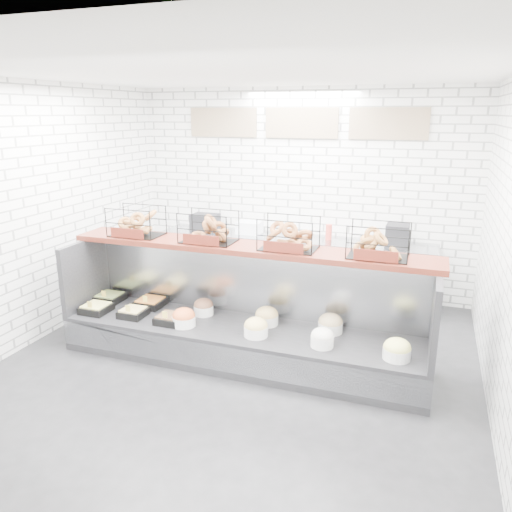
% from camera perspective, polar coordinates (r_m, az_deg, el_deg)
% --- Properties ---
extents(ground, '(5.50, 5.50, 0.00)m').
position_cam_1_polar(ground, '(5.42, -2.87, -13.12)').
color(ground, black).
rests_on(ground, ground).
extents(room_shell, '(5.02, 5.51, 3.01)m').
position_cam_1_polar(room_shell, '(5.33, -0.70, 9.77)').
color(room_shell, white).
rests_on(room_shell, ground).
extents(display_case, '(4.00, 0.90, 1.20)m').
position_cam_1_polar(display_case, '(5.56, -1.63, -8.54)').
color(display_case, black).
rests_on(display_case, ground).
extents(bagel_shelf, '(4.10, 0.50, 0.40)m').
position_cam_1_polar(bagel_shelf, '(5.37, -1.00, 2.42)').
color(bagel_shelf, '#44150E').
rests_on(bagel_shelf, display_case).
extents(prep_counter, '(4.00, 0.60, 1.20)m').
position_cam_1_polar(prep_counter, '(7.37, 4.20, -1.11)').
color(prep_counter, '#93969B').
rests_on(prep_counter, ground).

